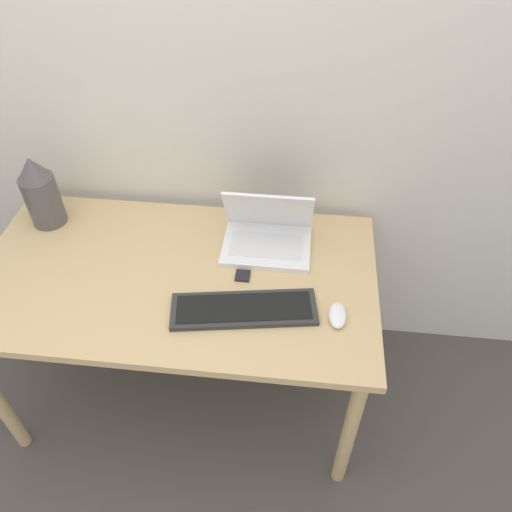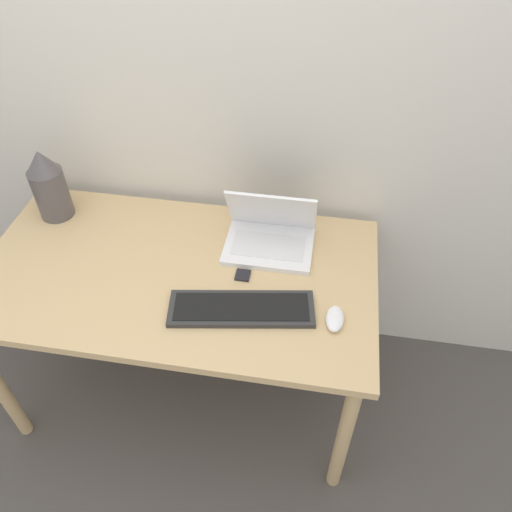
# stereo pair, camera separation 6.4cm
# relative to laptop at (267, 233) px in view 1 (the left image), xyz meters

# --- Properties ---
(ground_plane) EXTENTS (12.00, 12.00, 0.00)m
(ground_plane) POSITION_rel_laptop_xyz_m (-0.30, -0.56, -0.78)
(ground_plane) COLOR #4C4742
(wall_back) EXTENTS (6.00, 0.05, 2.50)m
(wall_back) POSITION_rel_laptop_xyz_m (-0.30, 0.26, 0.47)
(wall_back) COLOR silver
(wall_back) RESTS_ON ground_plane
(desk) EXTENTS (1.37, 0.75, 0.73)m
(desk) POSITION_rel_laptop_xyz_m (-0.30, -0.18, -0.13)
(desk) COLOR tan
(desk) RESTS_ON ground_plane
(laptop) EXTENTS (0.31, 0.24, 0.23)m
(laptop) POSITION_rel_laptop_xyz_m (0.00, 0.00, 0.00)
(laptop) COLOR white
(laptop) RESTS_ON desk
(keyboard) EXTENTS (0.48, 0.21, 0.02)m
(keyboard) POSITION_rel_laptop_xyz_m (-0.04, -0.33, -0.04)
(keyboard) COLOR #2D2D2D
(keyboard) RESTS_ON desk
(mouse) EXTENTS (0.06, 0.10, 0.03)m
(mouse) POSITION_rel_laptop_xyz_m (0.25, -0.32, -0.04)
(mouse) COLOR white
(mouse) RESTS_ON desk
(vase) EXTENTS (0.13, 0.13, 0.28)m
(vase) POSITION_rel_laptop_xyz_m (-0.83, 0.04, 0.09)
(vase) COLOR #514C4C
(vase) RESTS_ON desk
(mp3_player) EXTENTS (0.05, 0.05, 0.01)m
(mp3_player) POSITION_rel_laptop_xyz_m (-0.07, -0.17, -0.05)
(mp3_player) COLOR black
(mp3_player) RESTS_ON desk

